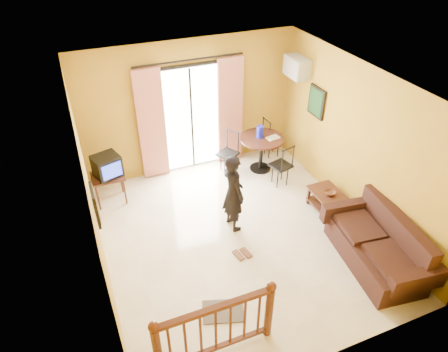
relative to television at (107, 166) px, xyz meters
name	(u,v)px	position (x,y,z in m)	size (l,w,h in m)	color
ground	(238,236)	(1.87, -1.87, -0.82)	(5.00, 5.00, 0.00)	beige
room_shell	(240,155)	(1.87, -1.87, 0.89)	(5.00, 5.00, 5.00)	white
balcony_door	(192,118)	(1.87, 0.56, 0.37)	(2.25, 0.14, 2.46)	black
tv_table	(108,179)	(-0.03, 0.00, -0.29)	(0.61, 0.51, 0.61)	black
television	(107,166)	(0.00, 0.00, 0.00)	(0.57, 0.54, 0.42)	black
picture_left	(95,205)	(-0.35, -2.07, 0.73)	(0.05, 0.42, 0.52)	black
dining_table	(262,144)	(3.19, -0.09, -0.20)	(0.94, 0.94, 0.78)	black
water_jug	(260,132)	(3.16, -0.05, 0.10)	(0.14, 0.14, 0.27)	#161AD0
serving_tray	(273,138)	(3.40, -0.19, -0.02)	(0.28, 0.18, 0.02)	beige
dining_chairs	(259,169)	(3.16, -0.10, -0.82)	(1.68, 1.52, 0.95)	black
air_conditioner	(297,67)	(3.96, 0.08, 1.33)	(0.31, 0.60, 0.40)	silver
botanical_print	(316,102)	(4.08, -0.57, 0.83)	(0.05, 0.50, 0.60)	black
coffee_table	(330,202)	(3.72, -1.95, -0.54)	(0.52, 0.93, 0.41)	black
bowl	(330,193)	(3.72, -1.89, -0.37)	(0.20, 0.20, 0.06)	brown
sofa	(379,246)	(3.73, -3.25, -0.48)	(1.08, 1.97, 0.89)	black
standing_person	(233,193)	(1.90, -1.57, -0.07)	(0.55, 0.36, 1.50)	black
stair_balustrade	(216,326)	(0.72, -3.77, -0.25)	(1.63, 0.13, 1.04)	#471E0F
doormat	(223,311)	(1.04, -3.23, -0.81)	(0.60, 0.40, 0.02)	#514840
sandals	(242,254)	(1.76, -2.30, -0.80)	(0.29, 0.27, 0.03)	brown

